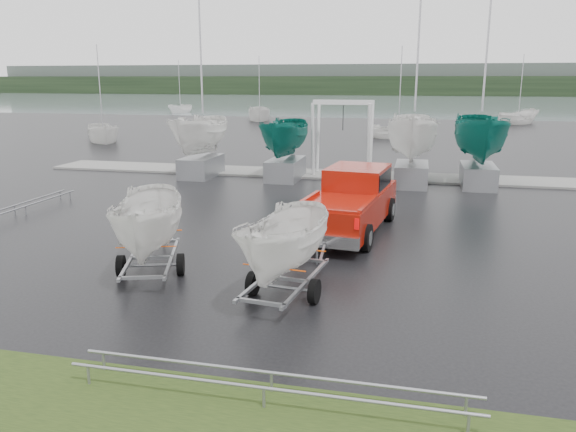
{
  "coord_description": "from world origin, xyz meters",
  "views": [
    {
      "loc": [
        6.24,
        -17.63,
        5.24
      ],
      "look_at": [
        2.5,
        -1.59,
        1.2
      ],
      "focal_mm": 35.0,
      "sensor_mm": 36.0,
      "label": 1
    }
  ],
  "objects": [
    {
      "name": "ground_plane",
      "position": [
        0.0,
        0.0,
        0.0
      ],
      "size": [
        120.0,
        120.0,
        0.0
      ],
      "primitive_type": "plane",
      "color": "black",
      "rests_on": "ground"
    },
    {
      "name": "lake",
      "position": [
        0.0,
        100.0,
        -0.01
      ],
      "size": [
        300.0,
        300.0,
        0.0
      ],
      "primitive_type": "plane",
      "color": "gray",
      "rests_on": "ground"
    },
    {
      "name": "grass_verge",
      "position": [
        0.0,
        -11.0,
        0.0
      ],
      "size": [
        40.0,
        40.0,
        0.0
      ],
      "primitive_type": "plane",
      "color": "#203012",
      "rests_on": "ground"
    },
    {
      "name": "dock",
      "position": [
        0.0,
        13.0,
        0.05
      ],
      "size": [
        30.0,
        3.0,
        0.12
      ],
      "primitive_type": "cube",
      "color": "gray",
      "rests_on": "ground"
    },
    {
      "name": "treeline",
      "position": [
        0.0,
        170.0,
        3.0
      ],
      "size": [
        300.0,
        8.0,
        6.0
      ],
      "primitive_type": "cube",
      "color": "black",
      "rests_on": "ground"
    },
    {
      "name": "far_hill",
      "position": [
        0.0,
        178.0,
        5.0
      ],
      "size": [
        300.0,
        6.0,
        10.0
      ],
      "primitive_type": "cube",
      "color": "#4C5651",
      "rests_on": "ground"
    },
    {
      "name": "pickup_truck",
      "position": [
        4.04,
        1.75,
        1.12
      ],
      "size": [
        2.97,
        6.67,
        2.14
      ],
      "rotation": [
        0.0,
        0.0,
        -0.12
      ],
      "color": "maroon",
      "rests_on": "ground"
    },
    {
      "name": "trailer_hitched",
      "position": [
        3.23,
        -4.95,
        2.63
      ],
      "size": [
        1.86,
        3.72,
        4.84
      ],
      "rotation": [
        0.0,
        0.0,
        -0.12
      ],
      "color": "gray",
      "rests_on": "ground"
    },
    {
      "name": "trailer_parked",
      "position": [
        -0.76,
        -4.16,
        2.81
      ],
      "size": [
        2.26,
        3.79,
        5.19
      ],
      "rotation": [
        0.0,
        0.0,
        0.32
      ],
      "color": "gray",
      "rests_on": "ground"
    },
    {
      "name": "boat_hoist",
      "position": [
        2.16,
        13.0,
        2.67
      ],
      "size": [
        3.3,
        2.18,
        4.12
      ],
      "color": "silver",
      "rests_on": "ground"
    },
    {
      "name": "keelboat_0",
      "position": [
        -5.32,
        11.0,
        3.52
      ],
      "size": [
        2.23,
        3.2,
        10.4
      ],
      "color": "gray",
      "rests_on": "ground"
    },
    {
      "name": "keelboat_1",
      "position": [
        -0.62,
        11.2,
        3.33
      ],
      "size": [
        2.13,
        3.2,
        6.75
      ],
      "color": "gray",
      "rests_on": "ground"
    },
    {
      "name": "keelboat_2",
      "position": [
        5.96,
        11.0,
        3.94
      ],
      "size": [
        2.48,
        3.2,
        10.65
      ],
      "color": "gray",
      "rests_on": "ground"
    },
    {
      "name": "keelboat_3",
      "position": [
        9.18,
        11.3,
        3.96
      ],
      "size": [
        2.49,
        3.2,
        10.66
      ],
      "color": "gray",
      "rests_on": "ground"
    },
    {
      "name": "mast_rack_0",
      "position": [
        -9.0,
        1.0,
        0.35
      ],
      "size": [
        0.56,
        6.5,
        0.06
      ],
      "rotation": [
        0.0,
        0.0,
        1.57
      ],
      "color": "gray",
      "rests_on": "ground"
    },
    {
      "name": "mast_rack_2",
      "position": [
        4.0,
        -9.5,
        0.35
      ],
      "size": [
        7.0,
        0.56,
        0.06
      ],
      "color": "gray",
      "rests_on": "ground"
    },
    {
      "name": "moored_boat_0",
      "position": [
        -20.09,
        25.72,
        0.01
      ],
      "size": [
        3.46,
        3.48,
        11.26
      ],
      "rotation": [
        0.0,
        0.0,
        0.62
      ],
      "color": "silver",
      "rests_on": "ground"
    },
    {
      "name": "moored_boat_1",
      "position": [
        -13.92,
        52.72,
        0.0
      ],
      "size": [
        3.57,
        3.62,
        11.8
      ],
      "rotation": [
        0.0,
        0.0,
        0.29
      ],
      "color": "silver",
      "rests_on": "ground"
    },
    {
      "name": "moored_boat_2",
      "position": [
        4.39,
        33.66,
        0.01
      ],
      "size": [
        2.48,
        2.43,
        10.85
      ],
      "rotation": [
        0.0,
        0.0,
        1.43
      ],
      "color": "silver",
      "rests_on": "ground"
    },
    {
      "name": "moored_boat_3",
      "position": [
        17.52,
        54.0,
        0.0
      ],
      "size": [
        3.78,
        3.79,
        11.53
      ],
      "rotation": [
        0.0,
        0.0,
        2.46
      ],
      "color": "silver",
      "rests_on": "ground"
    },
    {
      "name": "moored_boat_4",
      "position": [
        -30.67,
        65.96,
        0.01
      ],
      "size": [
        2.49,
        2.54,
        10.83
      ],
      "rotation": [
        0.0,
        0.0,
        6.1
      ],
      "color": "silver",
      "rests_on": "ground"
    }
  ]
}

